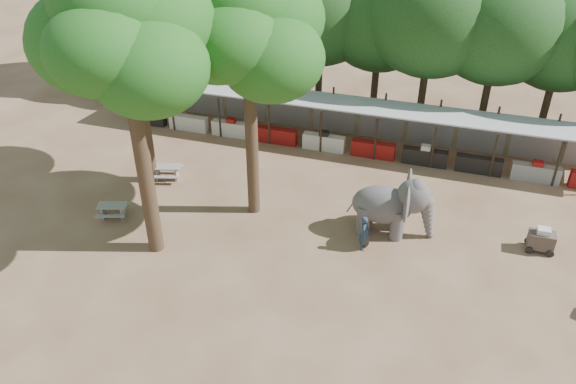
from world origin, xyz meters
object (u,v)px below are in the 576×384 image
(handler, at_px, (365,233))
(yard_tree_center, at_px, (123,34))
(yard_tree_left, at_px, (128,19))
(cart_back, at_px, (541,240))
(picnic_table_near, at_px, (113,209))
(yard_tree_back, at_px, (246,29))
(elephant, at_px, (393,205))
(picnic_table_far, at_px, (167,171))

(handler, bearing_deg, yard_tree_center, 108.06)
(yard_tree_left, bearing_deg, cart_back, -1.11)
(picnic_table_near, bearing_deg, yard_tree_left, 72.48)
(yard_tree_center, relative_size, picnic_table_near, 7.32)
(yard_tree_back, bearing_deg, handler, -15.00)
(yard_tree_back, bearing_deg, picnic_table_near, -155.39)
(yard_tree_left, height_order, elephant, yard_tree_left)
(yard_tree_center, xyz_separation_m, elephant, (9.54, 4.03, -7.78))
(yard_tree_center, xyz_separation_m, handler, (8.65, 2.49, -8.39))
(yard_tree_back, distance_m, handler, 9.69)
(yard_tree_left, distance_m, yard_tree_back, 6.09)
(yard_tree_center, xyz_separation_m, yard_tree_back, (3.00, 4.00, -0.67))
(yard_tree_left, xyz_separation_m, cart_back, (18.84, -0.37, -7.64))
(yard_tree_center, xyz_separation_m, cart_back, (15.84, 4.63, -8.65))
(yard_tree_center, bearing_deg, yard_tree_left, 120.96)
(handler, relative_size, picnic_table_near, 0.99)
(yard_tree_back, distance_m, cart_back, 15.13)
(handler, height_order, picnic_table_near, handler)
(yard_tree_back, relative_size, elephant, 3.01)
(handler, distance_m, picnic_table_near, 11.63)
(yard_tree_back, xyz_separation_m, elephant, (6.54, 0.03, -7.11))
(yard_tree_back, distance_m, elephant, 9.66)
(yard_tree_back, xyz_separation_m, picnic_table_near, (-5.92, -2.71, -8.11))
(handler, height_order, picnic_table_far, handler)
(elephant, relative_size, cart_back, 3.21)
(handler, bearing_deg, yard_tree_left, 79.84)
(yard_tree_center, distance_m, picnic_table_far, 10.36)
(yard_tree_center, height_order, picnic_table_far, yard_tree_center)
(handler, xyz_separation_m, cart_back, (7.20, 2.15, -0.25))
(cart_back, bearing_deg, picnic_table_near, -170.73)
(cart_back, bearing_deg, yard_tree_left, 178.06)
(picnic_table_near, height_order, cart_back, cart_back)
(picnic_table_near, bearing_deg, yard_tree_center, -42.67)
(yard_tree_left, relative_size, yard_tree_center, 0.92)
(yard_tree_left, distance_m, handler, 14.02)
(yard_tree_left, xyz_separation_m, elephant, (12.54, -0.97, -6.77))
(yard_tree_left, bearing_deg, yard_tree_center, -59.04)
(handler, bearing_deg, elephant, -28.00)
(yard_tree_back, relative_size, picnic_table_near, 6.91)
(yard_tree_back, xyz_separation_m, picnic_table_far, (-5.16, 1.15, -8.05))
(yard_tree_center, relative_size, yard_tree_back, 1.06)
(elephant, xyz_separation_m, picnic_table_near, (-12.46, -2.74, -1.00))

